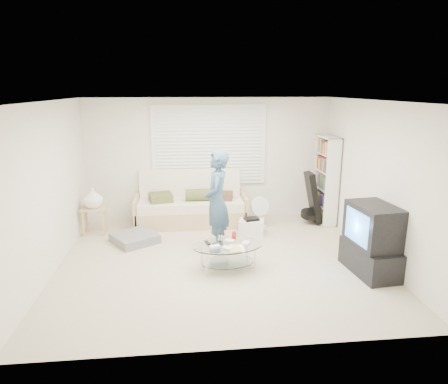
{
  "coord_description": "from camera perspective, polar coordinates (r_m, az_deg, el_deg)",
  "views": [
    {
      "loc": [
        -0.53,
        -5.88,
        2.68
      ],
      "look_at": [
        0.11,
        0.3,
        1.06
      ],
      "focal_mm": 32.0,
      "sensor_mm": 36.0,
      "label": 1
    }
  ],
  "objects": [
    {
      "name": "bookshelf",
      "position": [
        8.31,
        14.32,
        1.68
      ],
      "size": [
        0.28,
        0.74,
        1.76
      ],
      "color": "white",
      "rests_on": "ground"
    },
    {
      "name": "floor_fan",
      "position": [
        7.89,
        5.13,
        -2.49
      ],
      "size": [
        0.39,
        0.25,
        0.63
      ],
      "color": "white",
      "rests_on": "ground"
    },
    {
      "name": "side_table",
      "position": [
        7.8,
        -18.2,
        -1.07
      ],
      "size": [
        0.45,
        0.37,
        0.9
      ],
      "color": "tan",
      "rests_on": "ground"
    },
    {
      "name": "storage_bin",
      "position": [
        7.56,
        3.93,
        -4.97
      ],
      "size": [
        0.52,
        0.42,
        0.32
      ],
      "color": "white",
      "rests_on": "ground"
    },
    {
      "name": "futon_sofa",
      "position": [
        8.1,
        -4.76,
        -2.09
      ],
      "size": [
        2.21,
        0.89,
        1.08
      ],
      "color": "tan",
      "rests_on": "ground"
    },
    {
      "name": "tv_unit",
      "position": [
        6.3,
        20.34,
        -6.49
      ],
      "size": [
        0.62,
        1.01,
        1.05
      ],
      "color": "black",
      "rests_on": "ground"
    },
    {
      "name": "standing_person",
      "position": [
        6.62,
        -1.03,
        -1.38
      ],
      "size": [
        0.5,
        0.68,
        1.71
      ],
      "primitive_type": "imported",
      "rotation": [
        0.0,
        0.0,
        -1.73
      ],
      "color": "navy",
      "rests_on": "ground"
    },
    {
      "name": "room_shell",
      "position": [
        6.47,
        -1.13,
        5.29
      ],
      "size": [
        5.02,
        4.52,
        2.51
      ],
      "color": "silver",
      "rests_on": "ground"
    },
    {
      "name": "ground",
      "position": [
        6.49,
        -0.69,
        -9.76
      ],
      "size": [
        5.0,
        5.0,
        0.0
      ],
      "primitive_type": "plane",
      "color": "tan",
      "rests_on": "ground"
    },
    {
      "name": "coffee_table",
      "position": [
        6.08,
        0.57,
        -8.19
      ],
      "size": [
        1.14,
        0.8,
        0.52
      ],
      "color": "silver",
      "rests_on": "ground"
    },
    {
      "name": "guitar_case",
      "position": [
        8.23,
        12.49,
        -1.33
      ],
      "size": [
        0.39,
        0.39,
        1.04
      ],
      "color": "black",
      "rests_on": "ground"
    },
    {
      "name": "window_blinds",
      "position": [
        8.18,
        -2.15,
        6.69
      ],
      "size": [
        2.32,
        0.08,
        1.62
      ],
      "color": "silver",
      "rests_on": "ground"
    },
    {
      "name": "grey_floor_pillow",
      "position": [
        7.36,
        -12.63,
        -6.45
      ],
      "size": [
        0.95,
        0.95,
        0.16
      ],
      "primitive_type": "cube",
      "rotation": [
        0.0,
        0.0,
        0.59
      ],
      "color": "slate",
      "rests_on": "ground"
    }
  ]
}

